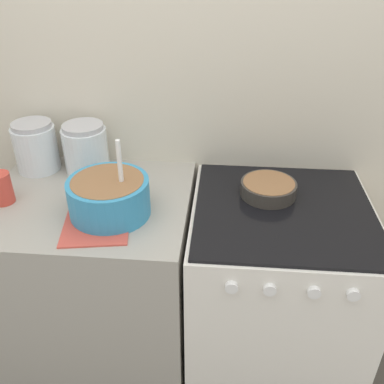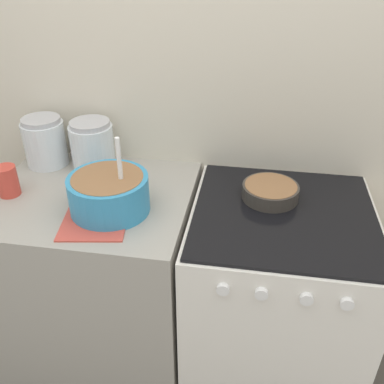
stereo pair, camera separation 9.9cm
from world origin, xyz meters
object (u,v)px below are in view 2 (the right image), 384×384
at_px(storage_jar_left, 45,145).
at_px(mixing_bowl, 109,192).
at_px(tin_can, 7,181).
at_px(storage_jar_middle, 93,148).
at_px(baking_pan, 270,191).
at_px(stove, 272,307).

bearing_deg(storage_jar_left, mixing_bowl, -38.62).
bearing_deg(mixing_bowl, tin_can, 174.26).
distance_m(mixing_bowl, storage_jar_middle, 0.34).
bearing_deg(baking_pan, storage_jar_left, 172.14).
xyz_separation_m(stove, storage_jar_middle, (-0.78, 0.21, 0.55)).
xyz_separation_m(storage_jar_left, storage_jar_middle, (0.21, -0.00, -0.00)).
bearing_deg(stove, storage_jar_middle, 164.56).
bearing_deg(mixing_bowl, baking_pan, 17.24).
xyz_separation_m(stove, mixing_bowl, (-0.61, -0.09, 0.54)).
distance_m(baking_pan, storage_jar_middle, 0.74).
bearing_deg(storage_jar_middle, mixing_bowl, -60.56).
bearing_deg(storage_jar_middle, stove, -15.44).
height_order(stove, mixing_bowl, mixing_bowl).
distance_m(baking_pan, tin_can, 0.97).
bearing_deg(storage_jar_middle, storage_jar_left, 180.00).
relative_size(storage_jar_left, tin_can, 1.77).
bearing_deg(stove, mixing_bowl, -171.95).
height_order(mixing_bowl, storage_jar_middle, mixing_bowl).
height_order(stove, baking_pan, baking_pan).
bearing_deg(tin_can, storage_jar_middle, 47.60).
xyz_separation_m(baking_pan, tin_can, (-0.96, -0.13, 0.03)).
xyz_separation_m(baking_pan, storage_jar_middle, (-0.72, 0.13, 0.06)).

